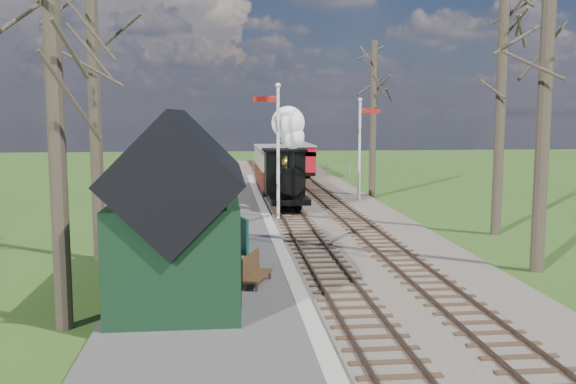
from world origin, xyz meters
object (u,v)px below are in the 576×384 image
station_shed (179,215)px  red_carriage_b (292,155)px  coach (277,168)px  semaphore_near (277,142)px  person (225,245)px  sign_board (244,236)px  semaphore_far (361,141)px  locomotive (287,165)px  red_carriage_a (300,159)px  bench (254,270)px

station_shed → red_carriage_b: station_shed is taller
coach → red_carriage_b: size_ratio=1.68×
semaphore_near → person: bearing=-104.8°
red_carriage_b → sign_board: size_ratio=3.93×
semaphore_far → red_carriage_b: bearing=95.4°
coach → person: size_ratio=6.54×
locomotive → sign_board: size_ratio=4.14×
locomotive → station_shed: bearing=-105.8°
station_shed → semaphore_near: semaphore_near is taller
person → red_carriage_a: bearing=-11.3°
sign_board → bench: 3.95m
semaphore_near → red_carriage_a: semaphore_near is taller
coach → sign_board: 16.81m
coach → locomotive: bearing=-90.1°
bench → person: size_ratio=1.29×
person → bench: bearing=-162.6°
station_shed → coach: (4.30, 21.17, -0.60)m
coach → sign_board: size_ratio=6.63×
red_carriage_b → bench: bearing=-97.8°
semaphore_far → red_carriage_a: semaphore_far is taller
station_shed → locomotive: 15.69m
semaphore_near → bench: 11.88m
locomotive → sign_board: locomotive is taller
red_carriage_b → person: 34.25m
semaphore_far → red_carriage_b: semaphore_far is taller
bench → sign_board: bearing=91.9°
person → semaphore_far: bearing=-26.6°
coach → red_carriage_a: coach is taller
red_carriage_a → sign_board: size_ratio=3.93×
locomotive → person: 12.47m
coach → bench: size_ratio=5.07×
semaphore_far → coach: bearing=144.1°
locomotive → red_carriage_b: locomotive is taller
semaphore_near → semaphore_far: (5.14, 6.00, -0.27)m
red_carriage_a → station_shed: bearing=-102.4°
coach → red_carriage_a: (2.60, 10.21, -0.26)m
semaphore_near → semaphore_far: bearing=49.4°
locomotive → bench: 14.76m
bench → red_carriage_a: bearing=80.9°
red_carriage_b → person: red_carriage_b is taller
locomotive → person: locomotive is taller
bench → person: 2.62m
coach → red_carriage_a: 10.54m
bench → coach: bearing=83.5°
station_shed → person: size_ratio=5.13×
semaphore_near → person: 9.62m
semaphore_far → person: (-7.50, -14.89, -2.54)m
semaphore_near → locomotive: (0.76, 3.09, -1.33)m
red_carriage_b → semaphore_near: bearing=-97.7°
coach → semaphore_far: bearing=-35.9°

